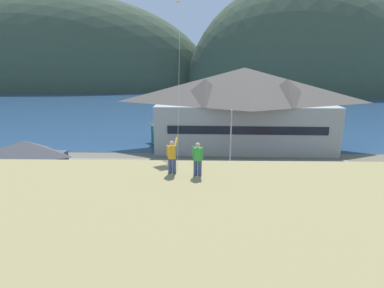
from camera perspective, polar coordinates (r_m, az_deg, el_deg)
name	(u,v)px	position (r m, az deg, el deg)	size (l,w,h in m)	color
ground_plane	(189,216)	(26.52, -0.56, -13.07)	(600.00, 600.00, 0.00)	#66604C
parking_lot_pad	(191,191)	(30.99, -0.27, -8.60)	(40.00, 20.00, 0.10)	gray
bay_water	(196,108)	(84.29, 0.72, 6.66)	(360.00, 84.00, 0.03)	navy
far_hill_west_ridge	(60,88)	(159.56, -23.11, 9.51)	(142.62, 57.29, 82.62)	#3D4C38
far_hill_east_peak	(298,91)	(140.83, 18.91, 9.30)	(94.68, 64.21, 88.99)	#3D4C38
harbor_lodge	(243,106)	(45.98, 9.43, 6.99)	(26.51, 12.58, 11.53)	#999E99
storage_shed_near_lot	(28,167)	(33.41, -27.92, -3.70)	(6.96, 5.22, 5.33)	#474C56
storage_shed_waterside	(170,127)	(48.80, -4.16, 3.08)	(5.74, 5.44, 4.50)	#338475
wharf_dock	(202,127)	(58.50, 1.87, 3.16)	(3.20, 11.12, 0.70)	#70604C
moored_boat_wharfside	(184,127)	(57.09, -1.48, 3.24)	(2.54, 6.55, 2.16)	#23564C
moored_boat_outer_mooring	(221,129)	(55.30, 5.45, 2.78)	(2.18, 6.75, 2.16)	#23564C
moored_boat_inner_slip	(185,123)	(60.71, -1.23, 3.97)	(1.92, 5.85, 2.16)	silver
parked_car_front_row_end	(350,177)	(35.37, 27.01, -5.50)	(4.23, 2.12, 1.82)	slate
parked_car_mid_row_near	(212,208)	(25.47, 3.78, -11.67)	(4.32, 2.30, 1.82)	red
parked_car_front_row_silver	(342,203)	(29.11, 25.86, -9.68)	(4.35, 2.36, 1.82)	slate
parked_car_back_row_left	(110,200)	(27.62, -14.90, -9.95)	(4.33, 2.32, 1.82)	slate
parked_car_corner_spot	(91,171)	(34.92, -18.07, -4.80)	(4.35, 2.36, 1.82)	#9EA3A8
parked_car_front_row_red	(288,175)	(33.60, 17.28, -5.52)	(4.32, 2.30, 1.82)	red
parked_car_back_row_right	(213,176)	(31.89, 3.85, -5.97)	(4.22, 2.09, 1.82)	slate
parked_car_mid_row_center	(161,176)	(32.13, -5.64, -5.84)	(4.30, 2.26, 1.82)	slate
parking_light_pole	(231,137)	(35.10, 7.15, 1.30)	(0.24, 0.78, 7.11)	#ADADB2
person_kite_flyer	(172,156)	(15.98, -3.72, -2.18)	(0.57, 0.64, 1.86)	#384770
person_companion	(198,158)	(15.64, 1.04, -2.60)	(0.54, 0.40, 1.74)	#384770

